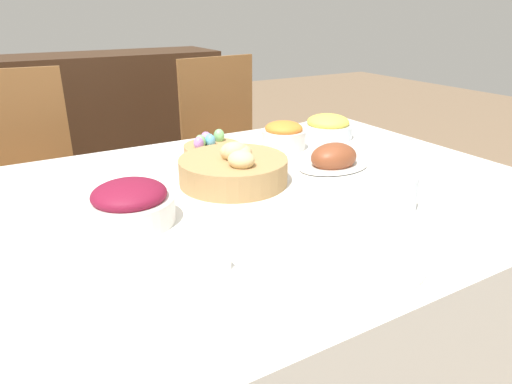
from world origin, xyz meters
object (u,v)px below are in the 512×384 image
Objects in this scene: egg_basket at (212,147)px; carrot_bowl at (284,136)px; bread_basket at (234,168)px; dinner_plate at (363,261)px; spoon at (424,241)px; ham_platter at (334,159)px; drinking_cup at (402,193)px; pineapple_bowl at (328,127)px; chair_far_right at (231,154)px; sideboard at (88,138)px; chair_far_left at (24,189)px; knife at (414,245)px; beet_salad_bowl at (130,204)px; fork at (304,283)px; butter_dish at (195,262)px.

carrot_bowl is (0.26, -0.06, 0.02)m from egg_basket.
carrot_bowl is at bearing 34.95° from bread_basket.
carrot_bowl reaches higher than dinner_plate.
bread_basket reaches higher than spoon.
ham_platter is 0.35m from drinking_cup.
ham_platter is at bearing 78.94° from drinking_cup.
pineapple_bowl is (0.54, 0.25, -0.00)m from bread_basket.
dinner_plate is at bearing -150.14° from drinking_cup.
dinner_plate is (-0.32, -0.49, -0.02)m from ham_platter.
chair_far_right reaches higher than dinner_plate.
ham_platter is at bearing -48.96° from egg_basket.
chair_far_right is at bearing -57.26° from sideboard.
chair_far_left is at bearing 133.82° from ham_platter.
knife is at bearing -83.09° from egg_basket.
beet_salad_bowl is at bearing -161.78° from bread_basket.
ham_platter is 0.68m from fork.
bread_basket is at bearing 125.54° from drinking_cup.
knife is at bearing -101.94° from carrot_bowl.
carrot_bowl is 0.86× the size of fork.
egg_basket is at bearing 45.07° from beet_salad_bowl.
carrot_bowl is at bearing 85.58° from drinking_cup.
egg_basket is 0.81m from dinner_plate.
egg_basket is 0.69m from drinking_cup.
chair_far_right is 5.15× the size of pineapple_bowl.
beet_salad_bowl is 1.70× the size of butter_dish.
pineapple_bowl is (1.06, -0.60, 0.25)m from chair_far_left.
pineapple_bowl reaches higher than fork.
chair_far_right is 8.11× the size of butter_dish.
drinking_cup reaches higher than fork.
spoon is at bearing -114.44° from pineapple_bowl.
sideboard is 8.61× the size of knife.
sideboard is 2.24m from knife.
chair_far_right is 6.21× the size of carrot_bowl.
egg_basket reaches higher than spoon.
ham_platter is 1.54× the size of carrot_bowl.
sideboard is 1.55m from carrot_bowl.
bread_basket is 0.53m from dinner_plate.
knife is (-0.16, -0.75, -0.04)m from carrot_bowl.
drinking_cup is at bearing 53.57° from knife.
butter_dish is (-0.71, -1.23, 0.23)m from chair_far_right.
beet_salad_bowl is (-0.23, -1.79, 0.30)m from sideboard.
spoon is 1.92× the size of drinking_cup.
carrot_bowl is at bearing 44.86° from butter_dish.
chair_far_right is 0.62× the size of sideboard.
knife is at bearing -83.22° from sideboard.
bread_basket reaches higher than carrot_bowl.
knife is (-0.18, -0.49, -0.03)m from ham_platter.
knife is (0.68, -1.38, 0.21)m from chair_far_left.
drinking_cup reaches higher than butter_dish.
sideboard is 1.43m from egg_basket.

